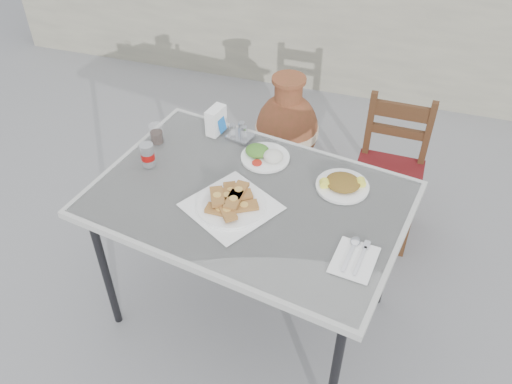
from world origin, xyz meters
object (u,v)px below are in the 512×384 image
(chair, at_px, (389,171))
(pide_plate, at_px, (231,201))
(salad_rice_plate, at_px, (265,155))
(condiment_caddy, at_px, (240,133))
(cola_glass, at_px, (157,135))
(soda_can, at_px, (148,155))
(salad_chopped_plate, at_px, (343,184))
(napkin_holder, at_px, (216,120))
(cafe_table, at_px, (249,205))
(terracotta_urn, at_px, (287,130))

(chair, bearing_deg, pide_plate, -122.09)
(salad_rice_plate, xyz_separation_m, condiment_caddy, (-0.16, 0.12, 0.01))
(cola_glass, bearing_deg, condiment_caddy, 21.77)
(soda_can, distance_m, cola_glass, 0.18)
(soda_can, height_order, chair, soda_can)
(salad_chopped_plate, height_order, napkin_holder, napkin_holder)
(soda_can, relative_size, cola_glass, 1.18)
(salad_rice_plate, height_order, chair, salad_rice_plate)
(salad_rice_plate, bearing_deg, cola_glass, -176.89)
(salad_rice_plate, bearing_deg, pide_plate, -96.28)
(salad_rice_plate, distance_m, condiment_caddy, 0.20)
(salad_chopped_plate, bearing_deg, cafe_table, -154.99)
(chair, bearing_deg, napkin_holder, -152.03)
(cafe_table, xyz_separation_m, pide_plate, (-0.05, -0.09, 0.09))
(cafe_table, xyz_separation_m, condiment_caddy, (-0.17, 0.39, 0.09))
(cola_glass, bearing_deg, cafe_table, -24.10)
(cola_glass, height_order, terracotta_urn, cola_glass)
(pide_plate, bearing_deg, terracotta_urn, 93.55)
(terracotta_urn, bearing_deg, chair, -27.12)
(chair, xyz_separation_m, terracotta_urn, (-0.69, 0.36, -0.10))
(condiment_caddy, xyz_separation_m, terracotta_urn, (0.04, 0.81, -0.51))
(soda_can, bearing_deg, pide_plate, -18.82)
(salad_chopped_plate, bearing_deg, salad_rice_plate, 165.92)
(pide_plate, distance_m, cola_glass, 0.60)
(pide_plate, relative_size, cola_glass, 4.71)
(salad_rice_plate, distance_m, soda_can, 0.54)
(cafe_table, distance_m, cola_glass, 0.61)
(salad_chopped_plate, distance_m, terracotta_urn, 1.25)
(pide_plate, xyz_separation_m, chair, (0.61, 0.93, -0.41))
(terracotta_urn, bearing_deg, salad_rice_plate, -82.63)
(condiment_caddy, distance_m, terracotta_urn, 0.95)
(cafe_table, relative_size, cola_glass, 15.22)
(condiment_caddy, bearing_deg, salad_rice_plate, -36.62)
(napkin_holder, xyz_separation_m, condiment_caddy, (0.13, -0.02, -0.04))
(pide_plate, bearing_deg, cafe_table, 61.42)
(pide_plate, xyz_separation_m, salad_chopped_plate, (0.43, 0.26, -0.01))
(cola_glass, height_order, chair, cola_glass)
(cafe_table, xyz_separation_m, chair, (0.57, 0.84, -0.32))
(cafe_table, height_order, napkin_holder, napkin_holder)
(cafe_table, relative_size, terracotta_urn, 2.04)
(pide_plate, distance_m, terracotta_urn, 1.39)
(salad_rice_plate, distance_m, napkin_holder, 0.32)
(chair, bearing_deg, salad_chopped_plate, -104.41)
(pide_plate, relative_size, salad_rice_plate, 1.98)
(napkin_holder, distance_m, chair, 1.07)
(pide_plate, height_order, salad_rice_plate, pide_plate)
(pide_plate, distance_m, condiment_caddy, 0.50)
(salad_chopped_plate, height_order, soda_can, soda_can)
(cafe_table, relative_size, chair, 1.74)
(cafe_table, height_order, salad_chopped_plate, salad_chopped_plate)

